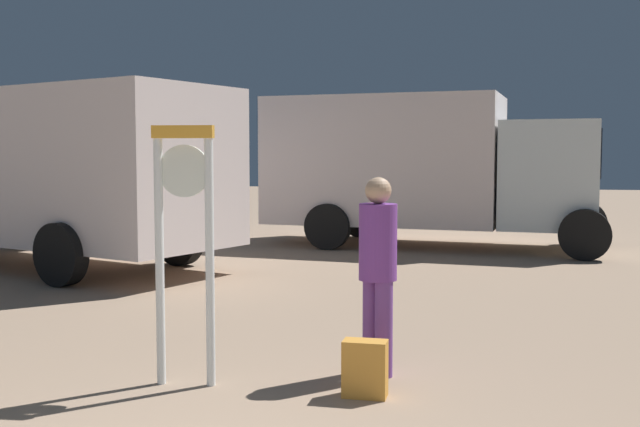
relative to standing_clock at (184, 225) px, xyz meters
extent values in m
cylinder|color=white|center=(-0.20, -0.03, -0.30)|extent=(0.07, 0.07, 1.97)
cylinder|color=white|center=(0.20, 0.02, -0.30)|extent=(0.07, 0.07, 1.97)
cube|color=#F4A731|center=(0.00, -0.01, 0.73)|extent=(0.49, 0.14, 0.10)
cylinder|color=white|center=(0.00, 0.02, 0.43)|extent=(0.42, 0.09, 0.41)
cube|color=black|center=(-0.01, 0.05, 0.43)|extent=(0.04, 0.02, 0.10)
cube|color=black|center=(-0.01, 0.05, 0.43)|extent=(0.11, 0.02, 0.14)
cylinder|color=#734195|center=(1.51, 0.57, -0.89)|extent=(0.15, 0.15, 0.80)
cylinder|color=#734195|center=(1.39, 0.67, -0.89)|extent=(0.15, 0.15, 0.80)
cylinder|color=#793B98|center=(1.45, 0.62, -0.17)|extent=(0.32, 0.32, 0.63)
sphere|color=tan|center=(1.45, 0.62, 0.26)|extent=(0.22, 0.22, 0.22)
cube|color=gold|center=(1.45, 0.01, -1.07)|extent=(0.33, 0.18, 0.43)
cube|color=orange|center=(1.45, 0.12, -1.13)|extent=(0.23, 0.04, 0.19)
cube|color=silver|center=(-3.61, 5.20, 0.36)|extent=(4.57, 3.57, 2.40)
cylinder|color=black|center=(-6.63, 7.53, -0.84)|extent=(0.93, 0.53, 0.90)
cylinder|color=black|center=(-2.73, 6.16, -0.84)|extent=(0.93, 0.53, 0.90)
cylinder|color=black|center=(-3.53, 3.89, -0.84)|extent=(0.93, 0.53, 0.90)
cube|color=silver|center=(0.18, 9.90, 0.44)|extent=(4.85, 2.81, 2.56)
cube|color=silver|center=(3.41, 9.56, 0.18)|extent=(1.98, 2.39, 2.03)
cube|color=black|center=(4.29, 9.47, 0.58)|extent=(0.22, 1.87, 0.89)
cylinder|color=black|center=(3.93, 8.31, -0.84)|extent=(0.92, 0.34, 0.90)
cylinder|color=black|center=(4.18, 10.68, -0.84)|extent=(0.92, 0.34, 0.90)
cylinder|color=black|center=(-0.78, 8.80, -0.84)|extent=(0.92, 0.34, 0.90)
cylinder|color=black|center=(-0.53, 11.17, -0.84)|extent=(0.92, 0.34, 0.90)
camera|label=1|loc=(2.39, -5.58, 0.55)|focal=42.65mm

